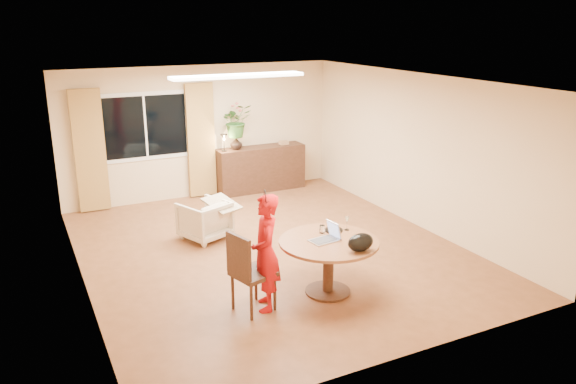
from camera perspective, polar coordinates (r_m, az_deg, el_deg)
The scene contains 24 objects.
floor at distance 8.78m, azimuth -1.77°, elevation -5.90°, with size 6.50×6.50×0.00m, color brown.
ceiling at distance 8.12m, azimuth -1.94°, elevation 11.23°, with size 6.50×6.50×0.00m, color white.
wall_back at distance 11.32m, azimuth -8.78°, elevation 6.07°, with size 5.50×5.50×0.00m, color #D7B98C.
wall_left at distance 7.68m, azimuth -20.84°, elevation -0.16°, with size 6.50×6.50×0.00m, color #D7B98C.
wall_right at distance 9.79m, azimuth 12.97°, elevation 4.10°, with size 6.50×6.50×0.00m, color #D7B98C.
window at distance 10.99m, azimuth -14.28°, elevation 6.47°, with size 1.70×0.03×1.30m.
curtain_left at distance 10.82m, azimuth -19.49°, elevation 3.93°, with size 0.55×0.08×2.25m, color olive.
curtain_right at distance 11.25m, azimuth -8.83°, elevation 5.19°, with size 0.55×0.08×2.25m, color olive.
ceiling_panel at distance 9.23m, azimuth -5.11°, elevation 11.66°, with size 2.20×0.35×0.05m, color white.
dining_table at distance 7.27m, azimuth 4.15°, elevation -6.07°, with size 1.29×1.29×0.73m.
dining_chair at distance 6.87m, azimuth -3.54°, elevation -8.02°, with size 0.50×0.45×1.03m, color #321D10, non-canonical shape.
child at distance 6.83m, azimuth -2.28°, elevation -6.18°, with size 0.35×0.54×1.47m, color red.
laptop at distance 7.14m, azimuth 3.64°, elevation -4.09°, with size 0.37×0.24×0.24m, color #B7B7BC, non-canonical shape.
tumbler at distance 7.43m, azimuth 3.49°, elevation -3.78°, with size 0.07×0.07×0.11m, color white, non-canonical shape.
wine_glass at distance 7.55m, azimuth 6.00°, elevation -3.16°, with size 0.07×0.07×0.19m, color white, non-canonical shape.
pot_lid at distance 7.53m, azimuth 4.67°, elevation -3.81°, with size 0.24×0.24×0.04m, color white, non-canonical shape.
handbag at distance 6.89m, azimuth 7.38°, elevation -5.09°, with size 0.35×0.20×0.23m, color black, non-canonical shape.
armchair at distance 9.22m, azimuth -8.48°, elevation -2.82°, with size 0.68×0.70×0.64m, color beige.
throw at distance 9.14m, azimuth -6.76°, elevation -0.71°, with size 0.45×0.55×0.03m, color beige, non-canonical shape.
sideboard at distance 11.69m, azimuth -2.79°, elevation 2.39°, with size 1.85×0.45×0.93m, color #321D10.
vase at distance 11.36m, azimuth -5.28°, elevation 4.95°, with size 0.24×0.24×0.25m, color black.
bouquet at distance 11.27m, azimuth -5.27°, elevation 7.22°, with size 0.59×0.51×0.66m, color #2E5E23.
book_stack at distance 11.79m, azimuth -0.43°, elevation 5.05°, with size 0.19×0.14×0.08m, color #8A6446, non-canonical shape.
desk_lamp at distance 11.20m, azimuth -6.52°, elevation 5.03°, with size 0.15×0.15×0.36m, color black, non-canonical shape.
Camera 1 is at (-3.36, -7.35, 3.44)m, focal length 35.00 mm.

